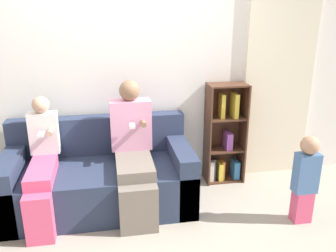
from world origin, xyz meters
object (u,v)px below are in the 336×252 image
at_px(couch, 100,179).
at_px(bookshelf, 224,139).
at_px(adult_seated, 133,148).
at_px(child_seated, 42,164).
at_px(toddler_standing, 306,177).

distance_m(couch, bookshelf, 1.46).
xyz_separation_m(adult_seated, child_seated, (-0.85, -0.04, -0.09)).
bearing_deg(child_seated, couch, 15.09).
bearing_deg(bookshelf, toddler_standing, -64.30).
bearing_deg(toddler_standing, bookshelf, 115.70).
xyz_separation_m(adult_seated, toddler_standing, (1.54, -0.53, -0.19)).
relative_size(couch, bookshelf, 1.59).
distance_m(couch, adult_seated, 0.50).
bearing_deg(adult_seated, child_seated, -177.07).
bearing_deg(couch, child_seated, -164.91).
bearing_deg(bookshelf, couch, -166.62).
bearing_deg(child_seated, adult_seated, 2.93).
xyz_separation_m(couch, adult_seated, (0.33, -0.10, 0.36)).
bearing_deg(adult_seated, toddler_standing, -19.07).
bearing_deg(adult_seated, couch, 163.95).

